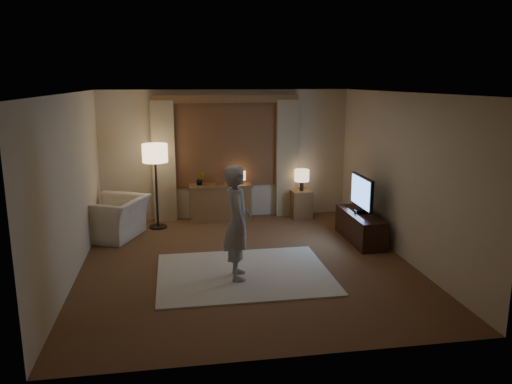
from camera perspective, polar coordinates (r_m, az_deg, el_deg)
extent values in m
cube|color=brown|center=(7.84, -1.15, -8.17)|extent=(5.00, 5.50, 0.02)
cube|color=silver|center=(7.33, -1.25, 11.35)|extent=(5.00, 5.50, 0.02)
cube|color=beige|center=(10.17, -3.44, 4.29)|extent=(5.00, 0.02, 2.60)
cube|color=beige|center=(4.84, 3.52, -5.14)|extent=(5.00, 0.02, 2.60)
cube|color=beige|center=(7.54, -20.43, 0.56)|extent=(0.02, 5.50, 2.60)
cube|color=beige|center=(8.21, 16.42, 1.77)|extent=(0.02, 5.50, 2.60)
cube|color=black|center=(10.11, -3.44, 5.67)|extent=(2.00, 0.01, 1.70)
cube|color=brown|center=(10.10, -3.44, 5.66)|extent=(2.08, 0.04, 1.78)
cube|color=tan|center=(10.03, -10.50, 3.40)|extent=(0.45, 0.12, 2.40)
cube|color=tan|center=(10.28, 3.59, 3.82)|extent=(0.45, 0.12, 2.40)
cube|color=brown|center=(9.98, -3.47, 10.59)|extent=(2.90, 0.14, 0.16)
cube|color=beige|center=(7.41, -1.39, -9.29)|extent=(2.50, 2.00, 0.02)
cube|color=brown|center=(10.09, -4.06, -1.29)|extent=(1.20, 0.40, 0.70)
cube|color=brown|center=(9.99, -4.10, 1.21)|extent=(0.16, 0.02, 0.20)
imported|color=#999999|center=(9.95, -6.40, 1.42)|extent=(0.17, 0.13, 0.30)
cylinder|color=black|center=(10.04, -1.82, 1.07)|extent=(0.08, 0.08, 0.12)
cylinder|color=#FFD299|center=(10.01, -1.83, 1.91)|extent=(0.22, 0.22, 0.18)
cylinder|color=black|center=(9.82, -11.12, -3.91)|extent=(0.34, 0.34, 0.03)
cylinder|color=black|center=(9.66, -11.27, -0.34)|extent=(0.04, 0.04, 1.29)
cylinder|color=#FFD299|center=(9.52, -11.48, 4.38)|extent=(0.47, 0.47, 0.34)
imported|color=beige|center=(9.31, -15.93, -2.87)|extent=(1.33, 1.40, 0.73)
cube|color=brown|center=(10.34, 5.20, -1.37)|extent=(0.40, 0.40, 0.56)
cylinder|color=black|center=(10.25, 5.24, 0.69)|extent=(0.08, 0.08, 0.20)
cylinder|color=#FFD299|center=(10.21, 5.26, 1.90)|extent=(0.30, 0.30, 0.24)
cube|color=black|center=(8.99, 11.83, -3.94)|extent=(0.45, 1.40, 0.50)
cube|color=black|center=(8.92, 11.91, -2.21)|extent=(0.22, 0.10, 0.06)
cube|color=black|center=(8.84, 12.01, 0.00)|extent=(0.05, 0.92, 0.56)
cube|color=#5A90F6|center=(8.82, 11.83, -0.01)|extent=(0.00, 0.85, 0.51)
imported|color=#9D9891|center=(6.99, -2.14, -3.50)|extent=(0.41, 0.61, 1.62)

